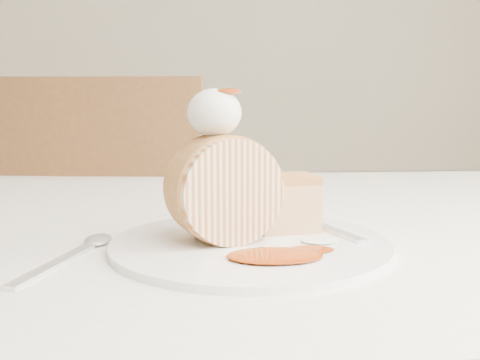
{
  "coord_description": "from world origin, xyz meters",
  "views": [
    {
      "loc": [
        -0.09,
        -0.53,
        0.9
      ],
      "look_at": [
        -0.04,
        0.03,
        0.82
      ],
      "focal_mm": 40.0,
      "sensor_mm": 36.0,
      "label": 1
    }
  ],
  "objects": [
    {
      "name": "table",
      "position": [
        0.0,
        0.2,
        0.66
      ],
      "size": [
        1.4,
        0.9,
        0.75
      ],
      "color": "beige",
      "rests_on": "ground"
    },
    {
      "name": "fork",
      "position": [
        0.06,
        0.06,
        0.76
      ],
      "size": [
        0.08,
        0.17,
        0.0
      ],
      "primitive_type": "cube",
      "rotation": [
        0.0,
        0.0,
        0.34
      ],
      "color": "silver",
      "rests_on": "plate"
    },
    {
      "name": "spoon",
      "position": [
        -0.22,
        -0.03,
        0.75
      ],
      "size": [
        0.07,
        0.17,
        0.0
      ],
      "primitive_type": "cube",
      "rotation": [
        0.0,
        0.0,
        -0.29
      ],
      "color": "silver",
      "rests_on": "table"
    },
    {
      "name": "caramel_pool",
      "position": [
        -0.02,
        -0.05,
        0.76
      ],
      "size": [
        0.1,
        0.07,
        0.0
      ],
      "primitive_type": null,
      "rotation": [
        0.0,
        0.0,
        0.11
      ],
      "color": "#8E2C05",
      "rests_on": "plate"
    },
    {
      "name": "cake_chunk",
      "position": [
        0.01,
        0.07,
        0.78
      ],
      "size": [
        0.07,
        0.07,
        0.05
      ],
      "primitive_type": "cube",
      "rotation": [
        0.0,
        0.0,
        0.11
      ],
      "color": "tan",
      "rests_on": "plate"
    },
    {
      "name": "roulade_slice",
      "position": [
        -0.06,
        0.02,
        0.81
      ],
      "size": [
        0.12,
        0.09,
        0.11
      ],
      "primitive_type": "cylinder",
      "rotation": [
        1.57,
        0.0,
        0.35
      ],
      "color": "beige",
      "rests_on": "plate"
    },
    {
      "name": "plate",
      "position": [
        -0.03,
        0.02,
        0.75
      ],
      "size": [
        0.32,
        0.32,
        0.01
      ],
      "primitive_type": "cylinder",
      "rotation": [
        0.0,
        0.0,
        0.11
      ],
      "color": "white",
      "rests_on": "table"
    },
    {
      "name": "whipped_cream",
      "position": [
        -0.07,
        0.03,
        0.89
      ],
      "size": [
        0.06,
        0.06,
        0.05
      ],
      "primitive_type": "ellipsoid",
      "color": "white",
      "rests_on": "roulade_slice"
    },
    {
      "name": "caramel_drizzle",
      "position": [
        -0.06,
        0.03,
        0.92
      ],
      "size": [
        0.03,
        0.02,
        0.01
      ],
      "primitive_type": "ellipsoid",
      "color": "#8E2C05",
      "rests_on": "whipped_cream"
    },
    {
      "name": "chair_far",
      "position": [
        -0.29,
        0.74,
        0.55
      ],
      "size": [
        0.5,
        0.5,
        0.96
      ],
      "rotation": [
        0.0,
        0.0,
        3.02
      ],
      "color": "brown",
      "rests_on": "ground"
    }
  ]
}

